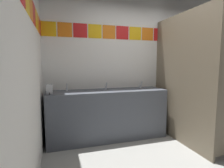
{
  "coord_description": "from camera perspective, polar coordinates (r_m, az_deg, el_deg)",
  "views": [
    {
      "loc": [
        -1.78,
        -1.77,
        1.36
      ],
      "look_at": [
        -0.93,
        0.98,
        1.03
      ],
      "focal_mm": 28.89,
      "sensor_mm": 36.0,
      "label": 1
    }
  ],
  "objects": [
    {
      "name": "stall_divider",
      "position": [
        3.2,
        26.01,
        1.12
      ],
      "size": [
        0.92,
        1.54,
        2.2
      ],
      "color": "#726651",
      "rests_on": "ground_plane"
    },
    {
      "name": "faucet_left",
      "position": [
        3.2,
        -14.13,
        -1.32
      ],
      "size": [
        0.04,
        0.1,
        0.14
      ],
      "color": "silver",
      "rests_on": "vanity_counter"
    },
    {
      "name": "soap_dispenser",
      "position": [
        2.95,
        -19.17,
        -1.61
      ],
      "size": [
        0.09,
        0.09,
        0.16
      ],
      "color": "#B7BABF",
      "rests_on": "vanity_counter"
    },
    {
      "name": "faucet_right",
      "position": [
        3.55,
        9.12,
        -0.45
      ],
      "size": [
        0.04,
        0.1,
        0.14
      ],
      "color": "silver",
      "rests_on": "vanity_counter"
    },
    {
      "name": "ground_plane",
      "position": [
        2.85,
        26.63,
        -22.74
      ],
      "size": [
        8.91,
        8.91,
        0.0
      ],
      "primitive_type": "plane",
      "color": "#9E9E99"
    },
    {
      "name": "wall_back",
      "position": [
        3.83,
        10.68,
        7.13
      ],
      "size": [
        4.05,
        0.09,
        2.82
      ],
      "color": "white",
      "rests_on": "ground_plane"
    },
    {
      "name": "vanity_counter",
      "position": [
        3.32,
        -1.44,
        -9.35
      ],
      "size": [
        2.11,
        0.56,
        0.89
      ],
      "color": "#4C515B",
      "rests_on": "ground_plane"
    },
    {
      "name": "wall_side",
      "position": [
        1.8,
        -26.5,
        7.55
      ],
      "size": [
        0.09,
        3.17,
        2.82
      ],
      "color": "white",
      "rests_on": "ground_plane"
    },
    {
      "name": "toilet",
      "position": [
        4.14,
        24.06,
        -8.92
      ],
      "size": [
        0.39,
        0.49,
        0.74
      ],
      "color": "white",
      "rests_on": "ground_plane"
    },
    {
      "name": "faucet_center",
      "position": [
        3.31,
        -1.88,
        -0.88
      ],
      "size": [
        0.04,
        0.1,
        0.14
      ],
      "color": "silver",
      "rests_on": "vanity_counter"
    }
  ]
}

